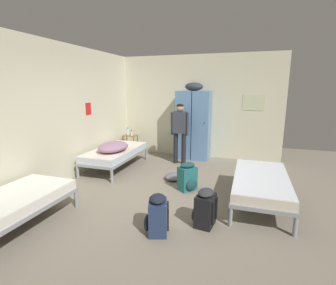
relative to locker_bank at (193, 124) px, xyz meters
name	(u,v)px	position (x,y,z in m)	size (l,w,h in m)	color
ground_plane	(163,197)	(0.05, -2.70, -0.97)	(9.54, 9.54, 0.00)	gray
room_backdrop	(129,111)	(-1.21, -1.40, 0.44)	(4.52, 6.02, 2.82)	beige
locker_bank	(193,124)	(0.00, 0.00, 0.00)	(0.90, 0.55, 2.07)	#5B84B2
shelf_unit	(130,143)	(-1.85, -0.15, -0.62)	(0.38, 0.30, 0.57)	brown
bed_left_rear	(116,153)	(-1.60, -1.45, -0.59)	(0.90, 1.90, 0.49)	gray
bed_left_front	(4,207)	(-1.60, -4.43, -0.59)	(0.90, 1.90, 0.49)	gray
bed_right	(261,182)	(1.71, -2.40, -0.59)	(0.90, 1.90, 0.49)	gray
bedding_heap	(113,147)	(-1.51, -1.69, -0.37)	(0.63, 0.85, 0.21)	gray
person_traveler	(180,128)	(-0.21, -0.60, -0.04)	(0.49, 0.22, 1.54)	black
water_bottle	(128,132)	(-1.93, -0.13, -0.30)	(0.07, 0.07, 0.22)	#B2DBEA
lotion_bottle	(131,133)	(-1.78, -0.19, -0.33)	(0.06, 0.06, 0.17)	beige
backpack_teal	(188,177)	(0.40, -2.25, -0.71)	(0.42, 0.41, 0.55)	#23666B
backpack_black	(205,208)	(0.93, -3.41, -0.71)	(0.37, 0.35, 0.55)	black
backpack_navy	(157,215)	(0.36, -3.81, -0.71)	(0.39, 0.38, 0.55)	navy
clothes_pile_grey	(174,176)	(-0.01, -1.77, -0.90)	(0.40, 0.45, 0.13)	slate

